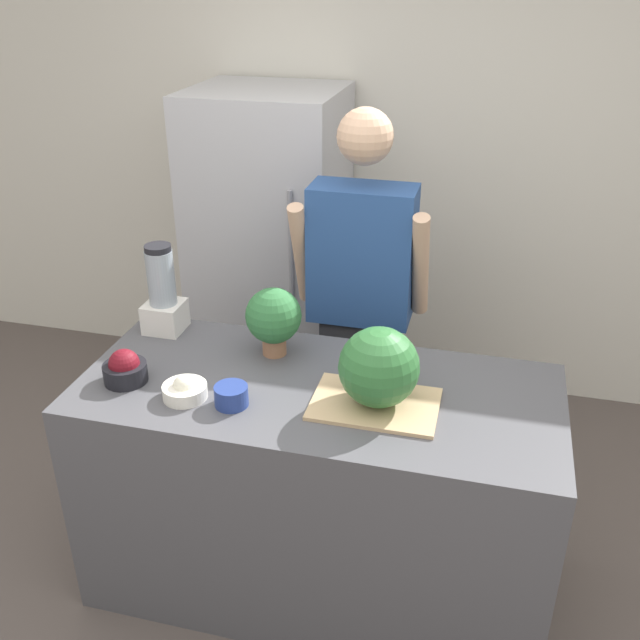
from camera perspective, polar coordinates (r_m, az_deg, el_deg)
The scene contains 11 objects.
wall_back at distance 3.95m, azimuth 6.20°, elevation 12.51°, with size 8.00×0.06×2.60m.
counter_island at distance 2.82m, azimuth -0.20°, elevation -13.31°, with size 1.72×0.76×0.92m.
refrigerator at distance 3.85m, azimuth -3.97°, elevation 5.30°, with size 0.75×0.72×1.72m.
person at distance 3.16m, azimuth 3.24°, elevation 1.24°, with size 0.59×0.27×1.76m.
cutting_board at distance 2.45m, azimuth 4.41°, elevation -6.71°, with size 0.43×0.29×0.01m.
watermelon at distance 2.38m, azimuth 4.73°, elevation -3.78°, with size 0.27×0.27×0.27m.
bowl_cherries at distance 2.65m, azimuth -15.35°, elevation -3.79°, with size 0.16×0.16×0.13m.
bowl_cream at distance 2.51m, azimuth -10.77°, elevation -5.49°, with size 0.16×0.16×0.09m.
bowl_small_blue at distance 2.45m, azimuth -7.11°, elevation -6.03°, with size 0.12×0.12×0.07m.
blender at distance 2.92m, azimuth -12.47°, elevation 1.97°, with size 0.15×0.15×0.37m.
potted_plant at distance 2.68m, azimuth -3.74°, elevation 0.21°, with size 0.21×0.21×0.27m.
Camera 1 is at (0.54, -1.69, 2.28)m, focal length 40.00 mm.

